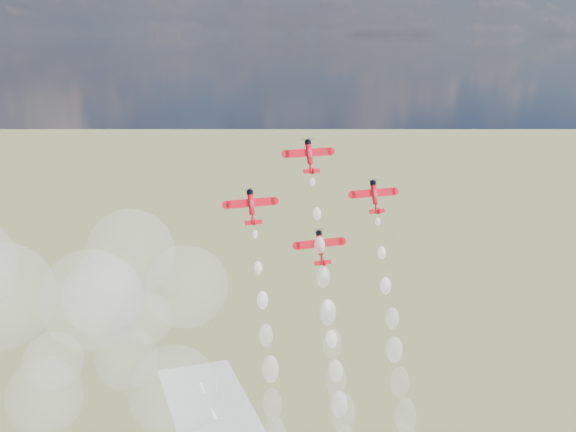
% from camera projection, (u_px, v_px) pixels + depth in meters
% --- Properties ---
extents(plane_lead, '(10.40, 4.70, 7.11)m').
position_uv_depth(plane_lead, '(309.00, 156.00, 143.32)').
color(plane_lead, red).
rests_on(plane_lead, ground).
extents(plane_left, '(10.40, 4.70, 7.11)m').
position_uv_depth(plane_left, '(251.00, 206.00, 138.11)').
color(plane_left, red).
rests_on(plane_left, ground).
extents(plane_right, '(10.40, 4.70, 7.11)m').
position_uv_depth(plane_right, '(375.00, 196.00, 146.80)').
color(plane_right, red).
rests_on(plane_right, ground).
extents(plane_slot, '(10.40, 4.70, 7.11)m').
position_uv_depth(plane_slot, '(320.00, 247.00, 141.59)').
color(plane_slot, red).
rests_on(plane_slot, ground).
extents(smoke_trail_lead, '(5.31, 20.79, 47.94)m').
position_uv_depth(smoke_trail_lead, '(335.00, 365.00, 139.33)').
color(smoke_trail_lead, white).
rests_on(smoke_trail_lead, plane_lead).
extents(smoke_trail_left, '(5.64, 19.70, 47.36)m').
position_uv_depth(smoke_trail_left, '(276.00, 422.00, 134.51)').
color(smoke_trail_left, white).
rests_on(smoke_trail_left, plane_left).
extents(smoke_trail_right, '(5.16, 20.06, 47.60)m').
position_uv_depth(smoke_trail_right, '(402.00, 401.00, 142.80)').
color(smoke_trail_right, white).
rests_on(smoke_trail_right, plane_right).
extents(drifted_smoke_cloud, '(67.62, 36.96, 56.72)m').
position_uv_depth(drifted_smoke_cloud, '(79.00, 318.00, 135.49)').
color(drifted_smoke_cloud, white).
rests_on(drifted_smoke_cloud, ground).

